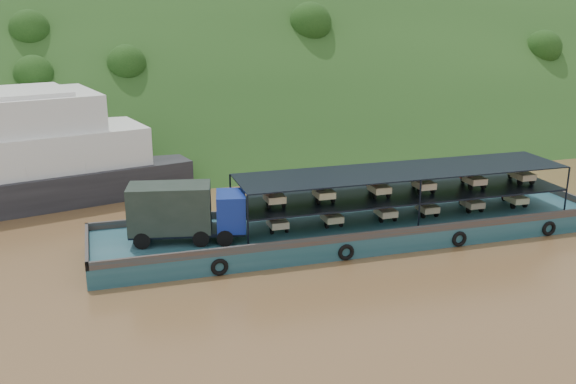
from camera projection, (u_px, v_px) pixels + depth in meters
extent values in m
plane|color=brown|center=(330.00, 249.00, 41.99)|extent=(160.00, 160.00, 0.00)
cube|color=#193613|center=(222.00, 140.00, 75.00)|extent=(140.00, 39.60, 39.60)
cube|color=#143F47|center=(354.00, 230.00, 43.72)|extent=(35.00, 7.00, 1.20)
cube|color=#592D19|center=(336.00, 203.00, 46.59)|extent=(35.00, 0.20, 0.50)
cube|color=#592D19|center=(375.00, 235.00, 40.36)|extent=(35.00, 0.20, 0.50)
cube|color=#592D19|center=(568.00, 196.00, 48.32)|extent=(0.20, 7.00, 0.50)
cube|color=#592D19|center=(87.00, 245.00, 38.63)|extent=(0.20, 7.00, 0.50)
torus|color=black|center=(220.00, 267.00, 37.69)|extent=(1.06, 0.26, 1.06)
torus|color=black|center=(346.00, 252.00, 39.92)|extent=(1.06, 0.26, 1.06)
torus|color=black|center=(459.00, 239.00, 42.15)|extent=(1.06, 0.26, 1.06)
torus|color=black|center=(549.00, 229.00, 44.10)|extent=(1.06, 0.26, 1.06)
cylinder|color=black|center=(142.00, 241.00, 38.63)|extent=(1.09, 0.56, 1.04)
cylinder|color=black|center=(146.00, 228.00, 40.71)|extent=(1.09, 0.56, 1.04)
cylinder|color=black|center=(201.00, 238.00, 38.96)|extent=(1.09, 0.56, 1.04)
cylinder|color=black|center=(202.00, 226.00, 41.04)|extent=(1.09, 0.56, 1.04)
cylinder|color=black|center=(225.00, 238.00, 39.09)|extent=(1.09, 0.56, 1.04)
cylinder|color=black|center=(225.00, 226.00, 41.17)|extent=(1.09, 0.56, 1.04)
cube|color=black|center=(188.00, 230.00, 39.88)|extent=(7.37, 3.63, 0.21)
cube|color=navy|center=(231.00, 211.00, 39.78)|extent=(2.22, 2.79, 2.28)
cube|color=black|center=(245.00, 204.00, 39.75)|extent=(0.47, 2.05, 0.93)
cube|color=black|center=(170.00, 208.00, 39.35)|extent=(5.38, 3.42, 2.91)
cube|color=black|center=(402.00, 194.00, 44.05)|extent=(23.00, 5.00, 0.12)
cube|color=black|center=(403.00, 171.00, 43.58)|extent=(23.00, 5.00, 0.08)
cylinder|color=black|center=(248.00, 221.00, 38.55)|extent=(0.12, 0.12, 3.30)
cylinder|color=black|center=(231.00, 198.00, 43.14)|extent=(0.12, 0.12, 3.30)
cylinder|color=black|center=(420.00, 204.00, 41.76)|extent=(0.12, 0.12, 3.30)
cylinder|color=black|center=(386.00, 184.00, 46.34)|extent=(0.12, 0.12, 3.30)
cylinder|color=black|center=(567.00, 190.00, 44.96)|extent=(0.12, 0.12, 3.30)
cylinder|color=black|center=(522.00, 173.00, 49.55)|extent=(0.12, 0.12, 3.30)
cylinder|color=black|center=(272.00, 221.00, 42.89)|extent=(0.12, 0.52, 0.52)
cylinder|color=black|center=(272.00, 230.00, 41.10)|extent=(0.14, 0.52, 0.52)
cylinder|color=black|center=(287.00, 229.00, 41.38)|extent=(0.14, 0.52, 0.52)
cube|color=beige|center=(278.00, 223.00, 41.47)|extent=(1.15, 1.50, 0.44)
cube|color=#AF2A0B|center=(273.00, 215.00, 42.47)|extent=(0.55, 0.80, 0.80)
cube|color=#AF2A0B|center=(274.00, 208.00, 42.14)|extent=(0.50, 0.10, 0.10)
cylinder|color=black|center=(325.00, 216.00, 43.94)|extent=(0.12, 0.52, 0.52)
cylinder|color=black|center=(327.00, 225.00, 42.15)|extent=(0.14, 0.52, 0.52)
cylinder|color=black|center=(341.00, 223.00, 42.43)|extent=(0.14, 0.52, 0.52)
cube|color=beige|center=(332.00, 217.00, 42.52)|extent=(1.15, 1.50, 0.44)
cube|color=red|center=(326.00, 210.00, 43.52)|extent=(0.55, 0.80, 0.80)
cube|color=red|center=(327.00, 203.00, 43.19)|extent=(0.50, 0.10, 0.10)
cylinder|color=black|center=(377.00, 210.00, 45.03)|extent=(0.12, 0.52, 0.52)
cylinder|color=black|center=(381.00, 219.00, 43.24)|extent=(0.14, 0.52, 0.52)
cylinder|color=black|center=(395.00, 218.00, 43.52)|extent=(0.14, 0.52, 0.52)
cube|color=beige|center=(386.00, 212.00, 43.60)|extent=(1.15, 1.50, 0.44)
cube|color=red|center=(379.00, 205.00, 44.61)|extent=(0.55, 0.80, 0.80)
cube|color=red|center=(380.00, 198.00, 44.28)|extent=(0.50, 0.10, 0.10)
cylinder|color=black|center=(417.00, 206.00, 45.91)|extent=(0.12, 0.52, 0.52)
cylinder|color=black|center=(423.00, 215.00, 44.12)|extent=(0.14, 0.52, 0.52)
cylinder|color=black|center=(436.00, 213.00, 44.40)|extent=(0.14, 0.52, 0.52)
cube|color=tan|center=(427.00, 208.00, 44.49)|extent=(1.15, 1.50, 0.44)
cube|color=#B90E0C|center=(420.00, 201.00, 45.49)|extent=(0.55, 0.80, 0.80)
cube|color=#B90E0C|center=(421.00, 195.00, 45.16)|extent=(0.50, 0.10, 0.10)
cylinder|color=black|center=(461.00, 202.00, 46.91)|extent=(0.12, 0.52, 0.52)
cylinder|color=black|center=(469.00, 210.00, 45.12)|extent=(0.14, 0.52, 0.52)
cylinder|color=black|center=(481.00, 209.00, 45.40)|extent=(0.14, 0.52, 0.52)
cube|color=tan|center=(473.00, 203.00, 45.48)|extent=(1.15, 1.50, 0.44)
cube|color=red|center=(464.00, 196.00, 46.48)|extent=(0.55, 0.80, 0.80)
cube|color=red|center=(466.00, 190.00, 46.16)|extent=(0.50, 0.10, 0.10)
cylinder|color=black|center=(504.00, 198.00, 47.92)|extent=(0.12, 0.52, 0.52)
cylinder|color=black|center=(513.00, 205.00, 46.13)|extent=(0.14, 0.52, 0.52)
cylinder|color=black|center=(525.00, 204.00, 46.41)|extent=(0.14, 0.52, 0.52)
cube|color=beige|center=(516.00, 199.00, 46.49)|extent=(1.15, 1.50, 0.44)
cube|color=red|center=(507.00, 192.00, 47.50)|extent=(0.55, 0.80, 0.80)
cube|color=red|center=(509.00, 186.00, 47.17)|extent=(0.50, 0.10, 0.10)
cylinder|color=black|center=(269.00, 196.00, 42.35)|extent=(0.12, 0.52, 0.52)
cylinder|color=black|center=(268.00, 205.00, 40.56)|extent=(0.14, 0.52, 0.52)
cylinder|color=black|center=(284.00, 204.00, 40.84)|extent=(0.14, 0.52, 0.52)
cube|color=beige|center=(275.00, 198.00, 40.92)|extent=(1.15, 1.50, 0.44)
cube|color=#B00B0E|center=(270.00, 190.00, 41.92)|extent=(0.55, 0.80, 0.80)
cube|color=#B00B0E|center=(270.00, 184.00, 41.60)|extent=(0.50, 0.10, 0.10)
cylinder|color=black|center=(316.00, 192.00, 43.28)|extent=(0.12, 0.52, 0.52)
cylinder|color=black|center=(318.00, 200.00, 41.49)|extent=(0.14, 0.52, 0.52)
cylinder|color=black|center=(333.00, 199.00, 41.77)|extent=(0.14, 0.52, 0.52)
cube|color=beige|center=(324.00, 193.00, 41.85)|extent=(1.15, 1.50, 0.44)
cube|color=navy|center=(318.00, 186.00, 42.86)|extent=(0.55, 0.80, 0.80)
cube|color=navy|center=(319.00, 180.00, 42.53)|extent=(0.50, 0.10, 0.10)
cylinder|color=black|center=(370.00, 187.00, 44.38)|extent=(0.12, 0.52, 0.52)
cylinder|color=black|center=(375.00, 195.00, 42.59)|extent=(0.14, 0.52, 0.52)
cylinder|color=black|center=(388.00, 194.00, 42.87)|extent=(0.14, 0.52, 0.52)
cube|color=beige|center=(379.00, 188.00, 42.96)|extent=(1.15, 1.50, 0.44)
cube|color=red|center=(372.00, 181.00, 43.96)|extent=(0.55, 0.80, 0.80)
cube|color=red|center=(374.00, 175.00, 43.63)|extent=(0.50, 0.10, 0.10)
cylinder|color=black|center=(414.00, 184.00, 45.31)|extent=(0.12, 0.52, 0.52)
cylinder|color=black|center=(420.00, 191.00, 43.52)|extent=(0.14, 0.52, 0.52)
cylinder|color=black|center=(433.00, 190.00, 43.80)|extent=(0.14, 0.52, 0.52)
cube|color=beige|center=(424.00, 184.00, 43.89)|extent=(1.15, 1.50, 0.44)
cube|color=beige|center=(416.00, 178.00, 44.89)|extent=(0.55, 0.80, 0.80)
cube|color=beige|center=(418.00, 171.00, 44.56)|extent=(0.50, 0.10, 0.10)
cylinder|color=black|center=(463.00, 179.00, 46.42)|extent=(0.12, 0.52, 0.52)
cylinder|color=black|center=(471.00, 186.00, 44.63)|extent=(0.14, 0.52, 0.52)
cylinder|color=black|center=(483.00, 185.00, 44.91)|extent=(0.14, 0.52, 0.52)
cube|color=#C7AF8D|center=(475.00, 180.00, 44.99)|extent=(1.15, 1.50, 0.44)
cube|color=#A8190B|center=(466.00, 173.00, 46.00)|extent=(0.55, 0.80, 0.80)
cube|color=#A8190B|center=(468.00, 167.00, 45.67)|extent=(0.50, 0.10, 0.10)
cylinder|color=black|center=(510.00, 175.00, 47.53)|extent=(0.12, 0.52, 0.52)
cylinder|color=black|center=(520.00, 182.00, 45.74)|extent=(0.14, 0.52, 0.52)
cylinder|color=black|center=(532.00, 181.00, 46.02)|extent=(0.14, 0.52, 0.52)
cube|color=#C6B48C|center=(523.00, 176.00, 46.10)|extent=(1.15, 1.50, 0.44)
cube|color=beige|center=(514.00, 169.00, 47.11)|extent=(0.55, 0.80, 0.80)
cube|color=beige|center=(516.00, 163.00, 46.78)|extent=(0.50, 0.10, 0.10)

